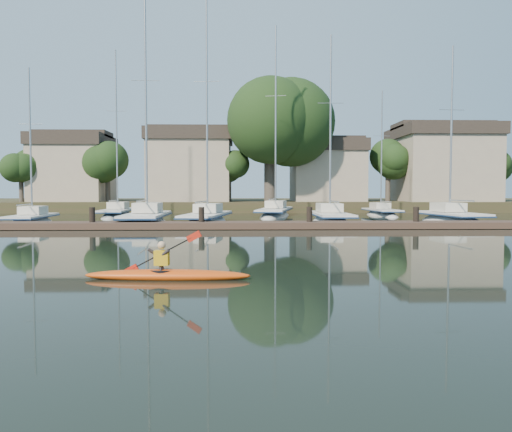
{
  "coord_description": "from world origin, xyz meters",
  "views": [
    {
      "loc": [
        -0.75,
        -13.61,
        2.15
      ],
      "look_at": [
        -0.24,
        4.47,
        1.2
      ],
      "focal_mm": 35.0,
      "sensor_mm": 36.0,
      "label": 1
    }
  ],
  "objects_px": {
    "sailboat_3": "(330,226)",
    "sailboat_5": "(117,219)",
    "sailboat_1": "(147,227)",
    "kayak": "(166,273)",
    "sailboat_7": "(381,218)",
    "sailboat_0": "(31,227)",
    "sailboat_6": "(275,219)",
    "sailboat_4": "(451,226)",
    "dock": "(256,225)",
    "sailboat_2": "(207,226)"
  },
  "relations": [
    {
      "from": "dock",
      "to": "sailboat_4",
      "type": "xyz_separation_m",
      "value": [
        13.05,
        4.83,
        -0.41
      ]
    },
    {
      "from": "sailboat_0",
      "to": "sailboat_1",
      "type": "bearing_deg",
      "value": -8.46
    },
    {
      "from": "sailboat_0",
      "to": "sailboat_5",
      "type": "height_order",
      "value": "sailboat_5"
    },
    {
      "from": "sailboat_4",
      "to": "sailboat_7",
      "type": "distance_m",
      "value": 9.16
    },
    {
      "from": "dock",
      "to": "sailboat_2",
      "type": "relative_size",
      "value": 2.17
    },
    {
      "from": "kayak",
      "to": "sailboat_1",
      "type": "height_order",
      "value": "sailboat_1"
    },
    {
      "from": "dock",
      "to": "sailboat_1",
      "type": "height_order",
      "value": "sailboat_1"
    },
    {
      "from": "sailboat_4",
      "to": "sailboat_7",
      "type": "bearing_deg",
      "value": 97.32
    },
    {
      "from": "sailboat_3",
      "to": "sailboat_4",
      "type": "relative_size",
      "value": 1.05
    },
    {
      "from": "kayak",
      "to": "dock",
      "type": "distance_m",
      "value": 15.88
    },
    {
      "from": "dock",
      "to": "sailboat_5",
      "type": "height_order",
      "value": "sailboat_5"
    },
    {
      "from": "sailboat_3",
      "to": "sailboat_6",
      "type": "bearing_deg",
      "value": 111.48
    },
    {
      "from": "kayak",
      "to": "dock",
      "type": "bearing_deg",
      "value": 83.76
    },
    {
      "from": "sailboat_1",
      "to": "sailboat_4",
      "type": "xyz_separation_m",
      "value": [
        19.79,
        1.06,
        0.0
      ]
    },
    {
      "from": "sailboat_0",
      "to": "sailboat_2",
      "type": "distance_m",
      "value": 11.1
    },
    {
      "from": "sailboat_1",
      "to": "sailboat_2",
      "type": "distance_m",
      "value": 3.81
    },
    {
      "from": "dock",
      "to": "sailboat_1",
      "type": "distance_m",
      "value": 7.74
    },
    {
      "from": "sailboat_2",
      "to": "sailboat_1",
      "type": "bearing_deg",
      "value": -158.92
    },
    {
      "from": "dock",
      "to": "sailboat_3",
      "type": "xyz_separation_m",
      "value": [
        5.06,
        4.98,
        -0.41
      ]
    },
    {
      "from": "sailboat_1",
      "to": "sailboat_6",
      "type": "bearing_deg",
      "value": 45.35
    },
    {
      "from": "sailboat_1",
      "to": "sailboat_2",
      "type": "xyz_separation_m",
      "value": [
        3.7,
        0.9,
        0.01
      ]
    },
    {
      "from": "sailboat_4",
      "to": "sailboat_5",
      "type": "xyz_separation_m",
      "value": [
        -23.86,
        7.93,
        0.03
      ]
    },
    {
      "from": "sailboat_4",
      "to": "kayak",
      "type": "bearing_deg",
      "value": -133.4
    },
    {
      "from": "sailboat_5",
      "to": "sailboat_1",
      "type": "bearing_deg",
      "value": -68.63
    },
    {
      "from": "kayak",
      "to": "sailboat_6",
      "type": "distance_m",
      "value": 29.11
    },
    {
      "from": "sailboat_0",
      "to": "sailboat_4",
      "type": "relative_size",
      "value": 0.85
    },
    {
      "from": "sailboat_2",
      "to": "sailboat_7",
      "type": "height_order",
      "value": "sailboat_2"
    },
    {
      "from": "sailboat_1",
      "to": "sailboat_7",
      "type": "relative_size",
      "value": 1.34
    },
    {
      "from": "kayak",
      "to": "sailboat_7",
      "type": "distance_m",
      "value": 32.35
    },
    {
      "from": "sailboat_3",
      "to": "sailboat_1",
      "type": "bearing_deg",
      "value": -173.69
    },
    {
      "from": "sailboat_6",
      "to": "sailboat_7",
      "type": "height_order",
      "value": "sailboat_6"
    },
    {
      "from": "kayak",
      "to": "sailboat_7",
      "type": "height_order",
      "value": "sailboat_7"
    },
    {
      "from": "sailboat_1",
      "to": "kayak",
      "type": "bearing_deg",
      "value": -79.51
    },
    {
      "from": "dock",
      "to": "sailboat_0",
      "type": "xyz_separation_m",
      "value": [
        -14.13,
        4.32,
        -0.38
      ]
    },
    {
      "from": "dock",
      "to": "sailboat_3",
      "type": "relative_size",
      "value": 2.5
    },
    {
      "from": "sailboat_6",
      "to": "dock",
      "type": "bearing_deg",
      "value": -87.81
    },
    {
      "from": "kayak",
      "to": "sailboat_3",
      "type": "relative_size",
      "value": 0.3
    },
    {
      "from": "sailboat_1",
      "to": "sailboat_4",
      "type": "relative_size",
      "value": 1.2
    },
    {
      "from": "dock",
      "to": "sailboat_6",
      "type": "xyz_separation_m",
      "value": [
        1.95,
        13.09,
        -0.4
      ]
    },
    {
      "from": "dock",
      "to": "sailboat_5",
      "type": "bearing_deg",
      "value": 130.28
    },
    {
      "from": "kayak",
      "to": "sailboat_3",
      "type": "xyz_separation_m",
      "value": [
        7.63,
        20.64,
        -0.36
      ]
    },
    {
      "from": "kayak",
      "to": "sailboat_5",
      "type": "distance_m",
      "value": 29.6
    },
    {
      "from": "sailboat_3",
      "to": "sailboat_5",
      "type": "distance_m",
      "value": 17.68
    },
    {
      "from": "sailboat_1",
      "to": "sailboat_3",
      "type": "xyz_separation_m",
      "value": [
        11.81,
        1.2,
        0.01
      ]
    },
    {
      "from": "kayak",
      "to": "sailboat_3",
      "type": "height_order",
      "value": "sailboat_3"
    },
    {
      "from": "sailboat_0",
      "to": "sailboat_7",
      "type": "height_order",
      "value": "sailboat_7"
    },
    {
      "from": "dock",
      "to": "sailboat_0",
      "type": "bearing_deg",
      "value": 162.99
    },
    {
      "from": "sailboat_6",
      "to": "sailboat_7",
      "type": "distance_m",
      "value": 9.0
    },
    {
      "from": "dock",
      "to": "sailboat_2",
      "type": "distance_m",
      "value": 5.59
    },
    {
      "from": "kayak",
      "to": "sailboat_0",
      "type": "relative_size",
      "value": 0.37
    }
  ]
}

